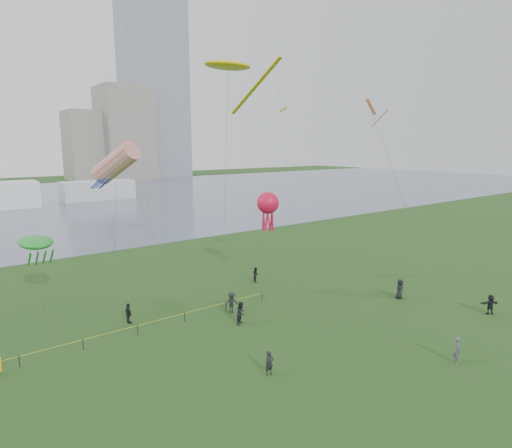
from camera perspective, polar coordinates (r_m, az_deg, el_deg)
ground_plane at (r=30.11m, az=12.14°, el=-18.03°), size 400.00×400.00×0.00m
lake at (r=119.60m, az=-26.98°, el=2.50°), size 400.00×120.00×0.08m
tower at (r=207.60m, az=-13.82°, el=22.93°), size 24.00×24.00×120.00m
building_mid at (r=190.95m, az=-17.03°, el=11.46°), size 20.00×20.00×38.00m
building_low at (r=192.26m, az=-21.55°, el=9.69°), size 16.00×18.00×28.00m
pavilion_right at (r=120.59m, az=-20.35°, el=4.24°), size 18.00×7.00×5.00m
fence at (r=33.18m, az=-25.72°, el=-15.01°), size 24.07×0.07×1.05m
kite_flyer at (r=32.32m, az=25.25°, el=-14.96°), size 0.78×0.77×1.82m
spectator_a at (r=35.20m, az=-1.98°, el=-11.76°), size 1.14×1.08×1.87m
spectator_b at (r=37.39m, az=-3.27°, el=-10.43°), size 1.27×0.83×1.84m
spectator_c at (r=36.79m, az=-16.64°, el=-11.34°), size 0.48×1.02×1.71m
spectator_d at (r=42.85m, az=18.61°, el=-8.20°), size 0.92×0.61×1.86m
spectator_e at (r=42.15m, az=28.77°, el=-9.38°), size 1.65×1.27×1.74m
spectator_f at (r=28.20m, az=1.78°, el=-18.04°), size 0.60×0.42×1.58m
spectator_g at (r=45.44m, az=-0.03°, el=-6.75°), size 0.81×0.92×1.58m
kite_stingray at (r=42.62m, az=-3.66°, el=20.24°), size 6.83×9.98×21.97m
kite_windsock at (r=38.94m, az=-18.18°, el=7.73°), size 4.27×6.30×14.67m
kite_creature at (r=40.24m, az=-27.33°, el=-2.19°), size 2.62×9.38×6.73m
kite_octopus at (r=44.01m, az=1.59°, el=2.74°), size 5.24×6.70×9.54m
kite_delta at (r=37.12m, az=15.61°, el=13.48°), size 5.34×12.72×18.01m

